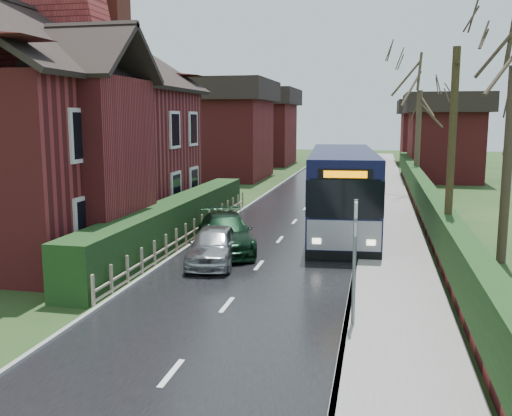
% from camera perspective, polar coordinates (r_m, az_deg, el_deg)
% --- Properties ---
extents(ground, '(140.00, 140.00, 0.00)m').
position_cam_1_polar(ground, '(16.55, -1.13, -7.55)').
color(ground, '#34491F').
rests_on(ground, ground).
extents(road, '(6.00, 100.00, 0.02)m').
position_cam_1_polar(road, '(26.13, 3.87, -1.38)').
color(road, black).
rests_on(road, ground).
extents(pavement, '(2.50, 100.00, 0.14)m').
position_cam_1_polar(pavement, '(25.87, 13.23, -1.57)').
color(pavement, slate).
rests_on(pavement, ground).
extents(kerb_right, '(0.12, 100.00, 0.14)m').
position_cam_1_polar(kerb_right, '(25.87, 10.57, -1.48)').
color(kerb_right, gray).
rests_on(kerb_right, ground).
extents(kerb_left, '(0.12, 100.00, 0.10)m').
position_cam_1_polar(kerb_left, '(26.71, -2.62, -1.05)').
color(kerb_left, gray).
rests_on(kerb_left, ground).
extents(front_hedge, '(1.20, 16.00, 1.60)m').
position_cam_1_polar(front_hedge, '(22.13, -8.04, -1.27)').
color(front_hedge, black).
rests_on(front_hedge, ground).
extents(picket_fence, '(0.10, 16.00, 0.90)m').
position_cam_1_polar(picket_fence, '(21.95, -6.18, -2.24)').
color(picket_fence, tan).
rests_on(picket_fence, ground).
extents(right_wall_hedge, '(0.60, 50.00, 1.80)m').
position_cam_1_polar(right_wall_hedge, '(25.80, 16.75, 0.40)').
color(right_wall_hedge, maroon).
rests_on(right_wall_hedge, ground).
extents(brick_house, '(9.30, 14.60, 10.30)m').
position_cam_1_polar(brick_house, '(23.70, -19.58, 7.68)').
color(brick_house, maroon).
rests_on(brick_house, ground).
extents(bus, '(3.39, 11.27, 3.37)m').
position_cam_1_polar(bus, '(24.16, 8.57, 1.68)').
color(bus, black).
rests_on(bus, ground).
extents(car_silver, '(1.90, 3.79, 1.24)m').
position_cam_1_polar(car_silver, '(18.61, -4.26, -3.73)').
color(car_silver, '#AEAFB3').
rests_on(car_silver, ground).
extents(car_green, '(3.26, 4.85, 1.31)m').
position_cam_1_polar(car_green, '(20.34, -3.10, -2.52)').
color(car_green, black).
rests_on(car_green, ground).
extents(car_distant, '(2.21, 3.78, 1.18)m').
position_cam_1_polar(car_distant, '(60.58, 10.52, 4.97)').
color(car_distant, black).
rests_on(car_distant, ground).
extents(bus_stop_sign, '(0.09, 0.45, 2.96)m').
position_cam_1_polar(bus_stop_sign, '(12.75, 9.86, -3.65)').
color(bus_stop_sign, slate).
rests_on(bus_stop_sign, ground).
extents(telegraph_pole, '(0.23, 0.87, 6.79)m').
position_cam_1_polar(telegraph_pole, '(18.24, 18.92, 4.50)').
color(telegraph_pole, black).
rests_on(telegraph_pole, ground).
extents(tree_right_far, '(4.70, 4.70, 9.08)m').
position_cam_1_polar(tree_right_far, '(36.53, 16.11, 11.92)').
color(tree_right_far, '#3B3023').
rests_on(tree_right_far, ground).
extents(tree_house_side, '(4.47, 4.47, 10.15)m').
position_cam_1_polar(tree_house_side, '(30.40, -15.28, 14.13)').
color(tree_house_side, '#3E3124').
rests_on(tree_house_side, ground).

